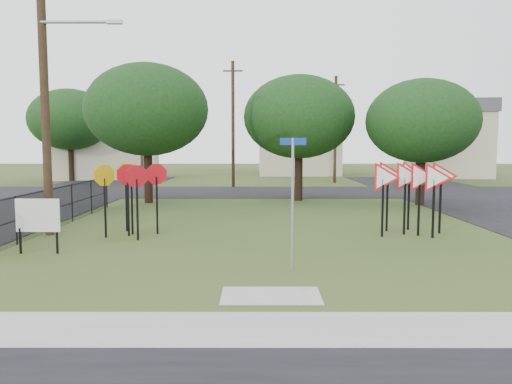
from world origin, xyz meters
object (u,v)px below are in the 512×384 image
(stop_sign_cluster, at_px, (131,182))
(yield_sign_cluster, at_px, (411,180))
(info_board, at_px, (38,217))
(street_name_sign, at_px, (293,195))

(stop_sign_cluster, xyz_separation_m, yield_sign_cluster, (9.45, 0.27, 0.05))
(yield_sign_cluster, distance_m, info_board, 11.79)
(info_board, bearing_deg, yield_sign_cluster, 15.29)
(street_name_sign, bearing_deg, yield_sign_cluster, 48.14)
(yield_sign_cluster, bearing_deg, info_board, -164.71)
(street_name_sign, distance_m, yield_sign_cluster, 6.56)
(stop_sign_cluster, bearing_deg, info_board, -123.73)
(street_name_sign, height_order, yield_sign_cluster, street_name_sign)
(stop_sign_cluster, height_order, info_board, stop_sign_cluster)
(street_name_sign, xyz_separation_m, info_board, (-6.97, 1.78, -0.80))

